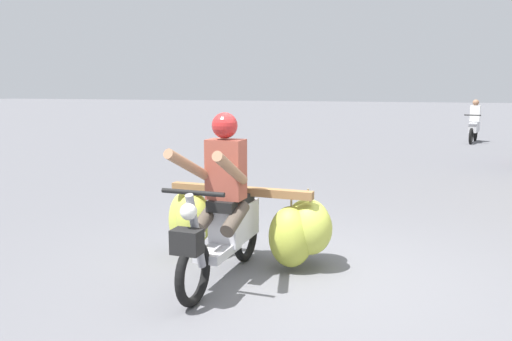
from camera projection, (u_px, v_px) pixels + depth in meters
name	position (u px, v px, depth m)	size (l,w,h in m)	color
ground_plane	(310.00, 282.00, 4.86)	(120.00, 120.00, 0.00)	slate
motorbike_main_loaded	(252.00, 221.00, 5.13)	(1.83, 1.82, 1.58)	black
motorbike_distant_ahead_left	(474.00, 125.00, 16.93)	(0.57, 1.60, 1.40)	black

